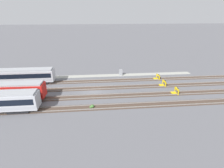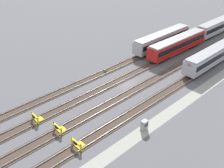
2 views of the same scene
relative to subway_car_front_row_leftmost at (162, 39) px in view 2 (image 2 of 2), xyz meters
The scene contains 15 objects.
ground_plane 19.75m from the subway_car_front_row_leftmost, 160.92° to the right, with size 400.00×400.00×0.00m, color #5B5B60.
service_walkway 25.08m from the subway_car_front_row_leftmost, 137.96° to the right, with size 54.00×2.00×0.01m, color #9E9E93.
rail_track_nearest 22.68m from the subway_car_front_row_leftmost, 145.27° to the right, with size 90.00×2.23×0.21m.
rail_track_near_inner 20.55m from the subway_car_front_row_leftmost, 155.22° to the right, with size 90.00×2.24×0.21m.
rail_track_middle 19.16m from the subway_car_front_row_leftmost, 167.05° to the right, with size 90.00×2.24×0.21m.
rail_track_far_inner 18.67m from the subway_car_front_row_leftmost, behind, with size 90.00×2.23×0.21m.
subway_car_front_row_leftmost is the anchor object (origin of this frame).
subway_car_front_row_left_inner 12.84m from the subway_car_front_row_leftmost, 90.00° to the right, with size 18.00×2.85×3.70m.
subway_car_front_row_centre 4.29m from the subway_car_front_row_leftmost, 90.00° to the right, with size 18.05×3.17×3.70m.
subway_car_front_row_right_inner 19.37m from the subway_car_front_row_leftmost, 12.81° to the right, with size 18.02×2.96×3.70m.
bumper_stop_nearest_track 37.11m from the subway_car_front_row_leftmost, 159.71° to the right, with size 1.37×2.01×1.22m.
bumper_stop_near_inner_track 35.88m from the subway_car_front_row_leftmost, 166.17° to the right, with size 1.35×2.00×1.22m.
bumper_stop_middle_track 36.21m from the subway_car_front_row_leftmost, behind, with size 1.38×2.01×1.22m.
electrical_cabinet 30.72m from the subway_car_front_row_leftmost, 147.30° to the right, with size 0.90×0.73×1.60m.
weed_clump 18.33m from the subway_car_front_row_leftmost, behind, with size 0.92×0.70×0.64m.
Camera 2 is at (-30.35, -27.84, 24.92)m, focal length 42.00 mm.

